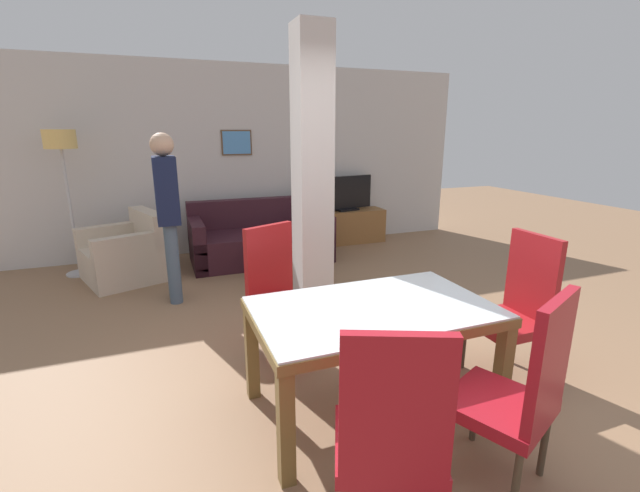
{
  "coord_description": "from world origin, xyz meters",
  "views": [
    {
      "loc": [
        -1.18,
        -2.18,
        1.78
      ],
      "look_at": [
        0.0,
        0.93,
        0.87
      ],
      "focal_mm": 24.0,
      "sensor_mm": 36.0,
      "label": 1
    }
  ],
  "objects_px": {
    "dining_chair_near_right": "(519,390)",
    "floor_lamp": "(62,153)",
    "sofa": "(260,240)",
    "armchair": "(127,256)",
    "tv_stand": "(346,226)",
    "tv_screen": "(347,194)",
    "bottle": "(284,239)",
    "dining_chair_near_left": "(390,433)",
    "dining_table": "(373,329)",
    "standing_person": "(168,207)",
    "dining_chair_far_left": "(279,291)",
    "coffee_table": "(289,266)",
    "dining_chair_head_right": "(517,304)"
  },
  "relations": [
    {
      "from": "armchair",
      "to": "tv_screen",
      "type": "bearing_deg",
      "value": -98.72
    },
    {
      "from": "dining_chair_far_left",
      "to": "standing_person",
      "type": "relative_size",
      "value": 0.61
    },
    {
      "from": "dining_chair_near_left",
      "to": "tv_screen",
      "type": "height_order",
      "value": "tv_screen"
    },
    {
      "from": "armchair",
      "to": "dining_chair_far_left",
      "type": "bearing_deg",
      "value": -173.59
    },
    {
      "from": "dining_chair_near_left",
      "to": "tv_stand",
      "type": "distance_m",
      "value": 5.26
    },
    {
      "from": "coffee_table",
      "to": "floor_lamp",
      "type": "xyz_separation_m",
      "value": [
        -2.39,
        1.31,
        1.29
      ]
    },
    {
      "from": "tv_screen",
      "to": "standing_person",
      "type": "relative_size",
      "value": 0.51
    },
    {
      "from": "tv_screen",
      "to": "floor_lamp",
      "type": "relative_size",
      "value": 0.5
    },
    {
      "from": "dining_table",
      "to": "standing_person",
      "type": "xyz_separation_m",
      "value": [
        -1.1,
        2.42,
        0.45
      ]
    },
    {
      "from": "armchair",
      "to": "bottle",
      "type": "relative_size",
      "value": 4.57
    },
    {
      "from": "dining_chair_head_right",
      "to": "standing_person",
      "type": "xyz_separation_m",
      "value": [
        -2.28,
        2.42,
        0.46
      ]
    },
    {
      "from": "dining_table",
      "to": "sofa",
      "type": "bearing_deg",
      "value": 88.4
    },
    {
      "from": "dining_chair_head_right",
      "to": "tv_stand",
      "type": "xyz_separation_m",
      "value": [
        0.45,
        3.99,
        -0.29
      ]
    },
    {
      "from": "dining_chair_near_right",
      "to": "armchair",
      "type": "xyz_separation_m",
      "value": [
        -1.98,
        4.17,
        -0.27
      ]
    },
    {
      "from": "sofa",
      "to": "tv_stand",
      "type": "relative_size",
      "value": 1.53
    },
    {
      "from": "dining_chair_near_right",
      "to": "floor_lamp",
      "type": "distance_m",
      "value": 5.33
    },
    {
      "from": "dining_table",
      "to": "tv_screen",
      "type": "xyz_separation_m",
      "value": [
        1.63,
        3.99,
        0.23
      ]
    },
    {
      "from": "dining_chair_near_left",
      "to": "dining_chair_far_left",
      "type": "xyz_separation_m",
      "value": [
        -0.0,
        1.73,
        0.0
      ]
    },
    {
      "from": "dining_chair_head_right",
      "to": "bottle",
      "type": "bearing_deg",
      "value": 21.3
    },
    {
      "from": "armchair",
      "to": "tv_stand",
      "type": "height_order",
      "value": "armchair"
    },
    {
      "from": "armchair",
      "to": "tv_screen",
      "type": "distance_m",
      "value": 3.34
    },
    {
      "from": "dining_chair_near_left",
      "to": "armchair",
      "type": "xyz_separation_m",
      "value": [
        -1.23,
        4.21,
        -0.27
      ]
    },
    {
      "from": "bottle",
      "to": "floor_lamp",
      "type": "relative_size",
      "value": 0.14
    },
    {
      "from": "dining_table",
      "to": "dining_chair_near_right",
      "type": "relative_size",
      "value": 1.39
    },
    {
      "from": "sofa",
      "to": "floor_lamp",
      "type": "distance_m",
      "value": 2.62
    },
    {
      "from": "dining_table",
      "to": "dining_chair_far_left",
      "type": "relative_size",
      "value": 1.39
    },
    {
      "from": "coffee_table",
      "to": "bottle",
      "type": "distance_m",
      "value": 0.34
    },
    {
      "from": "dining_chair_far_left",
      "to": "armchair",
      "type": "relative_size",
      "value": 0.96
    },
    {
      "from": "dining_chair_far_left",
      "to": "floor_lamp",
      "type": "xyz_separation_m",
      "value": [
        -1.84,
        2.88,
        0.95
      ]
    },
    {
      "from": "dining_chair_far_left",
      "to": "floor_lamp",
      "type": "relative_size",
      "value": 0.6
    },
    {
      "from": "coffee_table",
      "to": "armchair",
      "type": "bearing_deg",
      "value": 153.22
    },
    {
      "from": "tv_stand",
      "to": "tv_screen",
      "type": "xyz_separation_m",
      "value": [
        0.0,
        0.0,
        0.53
      ]
    },
    {
      "from": "sofa",
      "to": "bottle",
      "type": "relative_size",
      "value": 7.71
    },
    {
      "from": "dining_chair_near_left",
      "to": "dining_table",
      "type": "bearing_deg",
      "value": 90.0
    },
    {
      "from": "dining_chair_near_left",
      "to": "coffee_table",
      "type": "relative_size",
      "value": 1.8
    },
    {
      "from": "dining_chair_head_right",
      "to": "tv_screen",
      "type": "xyz_separation_m",
      "value": [
        0.45,
        3.99,
        0.24
      ]
    },
    {
      "from": "dining_chair_far_left",
      "to": "sofa",
      "type": "height_order",
      "value": "dining_chair_far_left"
    },
    {
      "from": "dining_chair_head_right",
      "to": "standing_person",
      "type": "height_order",
      "value": "standing_person"
    },
    {
      "from": "tv_stand",
      "to": "dining_table",
      "type": "bearing_deg",
      "value": -112.17
    },
    {
      "from": "sofa",
      "to": "tv_screen",
      "type": "height_order",
      "value": "tv_screen"
    },
    {
      "from": "floor_lamp",
      "to": "tv_screen",
      "type": "bearing_deg",
      "value": 3.63
    },
    {
      "from": "bottle",
      "to": "standing_person",
      "type": "distance_m",
      "value": 1.38
    },
    {
      "from": "dining_chair_near_left",
      "to": "standing_person",
      "type": "bearing_deg",
      "value": 125.67
    },
    {
      "from": "dining_chair_near_left",
      "to": "coffee_table",
      "type": "xyz_separation_m",
      "value": [
        0.56,
        3.31,
        -0.34
      ]
    },
    {
      "from": "dining_table",
      "to": "dining_chair_near_left",
      "type": "distance_m",
      "value": 0.94
    },
    {
      "from": "coffee_table",
      "to": "tv_screen",
      "type": "distance_m",
      "value": 2.19
    },
    {
      "from": "sofa",
      "to": "tv_screen",
      "type": "relative_size",
      "value": 2.11
    },
    {
      "from": "sofa",
      "to": "armchair",
      "type": "distance_m",
      "value": 1.72
    },
    {
      "from": "dining_chair_near_right",
      "to": "tv_stand",
      "type": "height_order",
      "value": "dining_chair_near_right"
    },
    {
      "from": "dining_chair_head_right",
      "to": "sofa",
      "type": "xyz_separation_m",
      "value": [
        -1.08,
        3.56,
        -0.28
      ]
    }
  ]
}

